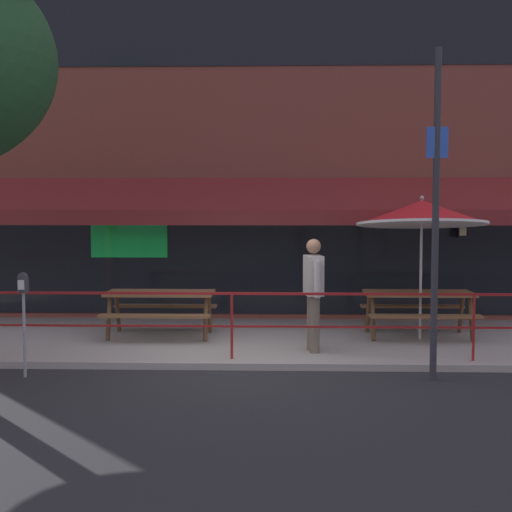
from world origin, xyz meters
TOP-DOWN VIEW (x-y plane):
  - ground_plane at (0.00, 0.00)m, footprint 120.00×120.00m
  - patio_deck at (0.00, 2.00)m, footprint 15.00×4.00m
  - restaurant_building at (0.00, 4.23)m, footprint 15.00×1.60m
  - patio_railing at (0.00, 0.30)m, footprint 13.84×0.04m
  - picnic_table_left at (-1.32, 2.03)m, footprint 1.80×1.42m
  - picnic_table_centre at (3.02, 2.14)m, footprint 1.80×1.42m
  - patio_umbrella_centre at (3.02, 1.98)m, footprint 2.14×2.14m
  - pedestrian_walking at (1.20, 0.86)m, footprint 0.31×0.61m
  - parking_meter_near at (-2.74, -0.47)m, footprint 0.15×0.16m
  - street_sign_pole at (2.72, -0.45)m, footprint 0.28×0.09m

SIDE VIEW (x-z plane):
  - ground_plane at x=0.00m, z-range 0.00..0.00m
  - patio_deck at x=0.00m, z-range 0.00..0.10m
  - picnic_table_left at x=-1.32m, z-range 0.33..1.08m
  - picnic_table_centre at x=3.02m, z-range 0.33..1.08m
  - patio_railing at x=0.00m, z-range 0.32..1.28m
  - pedestrian_walking at x=1.20m, z-range 0.20..1.91m
  - parking_meter_near at x=-2.74m, z-range 0.44..1.86m
  - patio_umbrella_centre at x=3.02m, z-range 0.99..3.38m
  - street_sign_pole at x=2.72m, z-range 0.06..4.40m
  - restaurant_building at x=0.00m, z-range -0.03..8.06m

